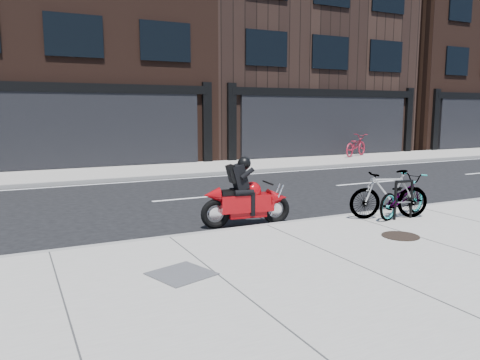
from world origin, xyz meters
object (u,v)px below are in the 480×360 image
utility_grate (181,274)px  bike_rack (404,196)px  bicycle_far (356,145)px  motorcycle (250,198)px  bicycle_front (402,196)px  manhole_cover (400,236)px  bicycle_rear (389,194)px

utility_grate → bike_rack: bearing=12.3°
bike_rack → bicycle_far: bicycle_far is taller
motorcycle → bicycle_front: bearing=-14.3°
bicycle_far → manhole_cover: (-9.20, -12.20, -0.54)m
bicycle_rear → utility_grate: bearing=-55.7°
bike_rack → bicycle_far: (8.13, 11.19, 0.06)m
bicycle_rear → manhole_cover: size_ratio=2.57×
bicycle_rear → manhole_cover: bicycle_rear is taller
motorcycle → manhole_cover: (1.80, -2.38, -0.45)m
bike_rack → motorcycle: (-2.87, 1.37, -0.02)m
bicycle_front → manhole_cover: (-1.20, -1.18, -0.44)m
bicycle_far → bicycle_rear: bearing=117.3°
bicycle_front → bicycle_rear: bicycle_rear is taller
bicycle_front → bicycle_rear: 0.38m
bike_rack → bicycle_front: bearing=51.2°
bicycle_rear → utility_grate: bicycle_rear is taller
bicycle_front → bicycle_far: bicycle_far is taller
bicycle_rear → bicycle_far: bearing=162.3°
bicycle_far → manhole_cover: size_ratio=3.13×
bicycle_front → bicycle_far: (7.99, 11.02, 0.10)m
motorcycle → bicycle_rear: bearing=-17.1°
bike_rack → bicycle_rear: 0.29m
bike_rack → utility_grate: bearing=-167.7°
bicycle_far → manhole_cover: bearing=117.5°
bicycle_rear → bicycle_front: bearing=109.5°
bicycle_front → motorcycle: bearing=52.7°
bicycle_far → bike_rack: bearing=118.5°
motorcycle → bike_rack: bearing=-18.1°
motorcycle → bicycle_far: size_ratio=0.94×
bicycle_far → utility_grate: bicycle_far is taller
bike_rack → bicycle_rear: bicycle_rear is taller
bike_rack → utility_grate: (-5.24, -1.15, -0.47)m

